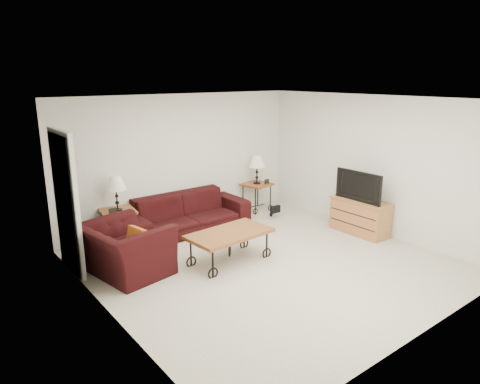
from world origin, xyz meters
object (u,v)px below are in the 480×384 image
lamp_left (116,193)px  coffee_table (230,247)px  side_table_left (119,227)px  television (362,186)px  lamp_right (257,170)px  armchair (126,249)px  backpack (271,206)px  sofa (186,213)px  side_table_right (257,197)px  tv_stand (360,216)px

lamp_left → coffee_table: 2.17m
side_table_left → lamp_left: size_ratio=1.00×
coffee_table → television: television is taller
lamp_left → lamp_right: size_ratio=1.01×
armchair → backpack: (3.46, 0.68, -0.15)m
coffee_table → side_table_left: bearing=120.7°
coffee_table → television: size_ratio=1.38×
sofa → side_table_left: (-1.24, 0.18, -0.04)m
sofa → lamp_right: size_ratio=3.96×
backpack → armchair: bearing=-161.6°
sofa → backpack: 1.85m
side_table_right → armchair: 3.70m
tv_stand → backpack: (-0.65, 1.71, -0.09)m
television → backpack: television is taller
sofa → tv_stand: sofa is taller
backpack → television: bearing=-62.6°
sofa → television: television is taller
lamp_right → tv_stand: (0.61, -2.23, -0.58)m
lamp_left → armchair: 1.37m
lamp_left → backpack: bearing=-9.6°
side_table_right → lamp_right: bearing=0.0°
television → armchair: bearing=-104.1°
side_table_left → tv_stand: tv_stand is taller
television → coffee_table: bearing=-99.7°
tv_stand → lamp_right: bearing=105.3°
sofa → lamp_left: (-1.24, 0.18, 0.56)m
lamp_right → tv_stand: lamp_right is taller
sofa → side_table_right: bearing=5.5°
lamp_right → coffee_table: lamp_right is taller
sofa → lamp_right: (1.86, 0.18, 0.55)m
side_table_left → coffee_table: side_table_left is taller
side_table_left → side_table_right: bearing=-0.0°
sofa → side_table_left: 1.25m
armchair → television: 4.24m
armchair → tv_stand: size_ratio=1.12×
side_table_right → backpack: side_table_right is taller
side_table_right → television: size_ratio=0.63×
side_table_left → lamp_left: (0.00, 0.00, 0.60)m
lamp_left → backpack: 3.17m
lamp_left → side_table_right: bearing=-0.0°
lamp_right → armchair: bearing=-161.1°
lamp_left → backpack: lamp_left is taller
side_table_left → television: size_ratio=0.64×
side_table_left → lamp_left: 0.60m
side_table_right → backpack: (-0.04, -0.52, -0.07)m
lamp_left → television: bearing=-31.1°
lamp_right → coffee_table: size_ratio=0.46×
side_table_right → tv_stand: size_ratio=0.57×
side_table_left → tv_stand: 4.32m
side_table_left → lamp_right: 3.15m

